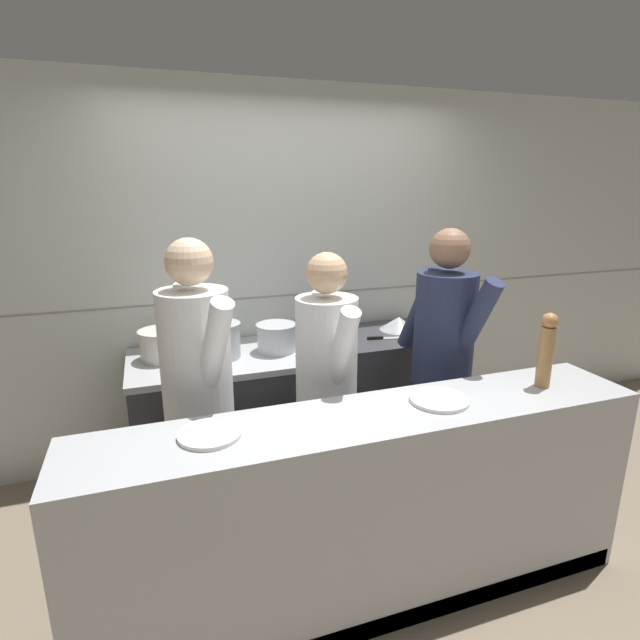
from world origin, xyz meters
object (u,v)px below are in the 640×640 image
(sauce_pot, at_px, (221,340))
(plated_dish_appetiser, at_px, (439,400))
(chef_sous, at_px, (326,385))
(chef_head_cook, at_px, (198,390))
(stock_pot, at_px, (162,344))
(chefs_knife, at_px, (388,338))
(braising_pot, at_px, (276,337))
(chef_line, at_px, (442,358))
(mixing_bowl_steel, at_px, (399,323))
(oven_range, at_px, (223,418))
(plated_dish_main, at_px, (210,434))
(pepper_mill, at_px, (546,349))

(sauce_pot, distance_m, plated_dish_appetiser, 1.46)
(chef_sous, bearing_deg, chef_head_cook, 175.08)
(stock_pot, bearing_deg, chefs_knife, -6.63)
(chefs_knife, distance_m, chef_head_cook, 1.45)
(sauce_pot, height_order, braising_pot, sauce_pot)
(chef_line, bearing_deg, mixing_bowl_steel, 68.59)
(oven_range, xyz_separation_m, braising_pot, (0.37, -0.02, 0.53))
(oven_range, relative_size, plated_dish_main, 4.48)
(oven_range, xyz_separation_m, chef_head_cook, (-0.20, -0.68, 0.51))
(plated_dish_main, distance_m, chef_line, 1.51)
(mixing_bowl_steel, bearing_deg, sauce_pot, -176.06)
(stock_pot, distance_m, chef_line, 1.72)
(chefs_knife, bearing_deg, oven_range, 174.42)
(chefs_knife, relative_size, chef_sous, 0.22)
(chefs_knife, xyz_separation_m, pepper_mill, (0.27, -1.14, 0.26))
(oven_range, xyz_separation_m, plated_dish_appetiser, (0.83, -1.24, 0.54))
(mixing_bowl_steel, bearing_deg, plated_dish_main, -139.76)
(mixing_bowl_steel, height_order, chef_sous, chef_sous)
(oven_range, xyz_separation_m, sauce_pot, (0.02, -0.02, 0.55))
(stock_pot, bearing_deg, sauce_pot, -13.54)
(chef_head_cook, bearing_deg, chef_line, -18.81)
(pepper_mill, relative_size, chef_sous, 0.23)
(braising_pot, relative_size, plated_dish_main, 1.04)
(sauce_pot, bearing_deg, chef_head_cook, -108.03)
(stock_pot, distance_m, chefs_knife, 1.49)
(oven_range, bearing_deg, chef_line, -29.46)
(oven_range, bearing_deg, chefs_knife, -5.58)
(mixing_bowl_steel, relative_size, chef_sous, 0.17)
(plated_dish_appetiser, bearing_deg, chef_line, 56.12)
(plated_dish_main, bearing_deg, oven_range, 80.39)
(mixing_bowl_steel, height_order, chefs_knife, mixing_bowl_steel)
(pepper_mill, bearing_deg, stock_pot, 143.17)
(braising_pot, xyz_separation_m, chef_line, (0.83, -0.66, -0.02))
(chefs_knife, xyz_separation_m, chef_line, (0.07, -0.57, 0.04))
(oven_range, relative_size, braising_pot, 4.29)
(sauce_pot, xyz_separation_m, mixing_bowl_steel, (1.30, 0.09, -0.04))
(plated_dish_appetiser, xyz_separation_m, chef_head_cook, (-1.03, 0.56, -0.03))
(sauce_pot, xyz_separation_m, chef_sous, (0.45, -0.69, -0.09))
(plated_dish_appetiser, bearing_deg, mixing_bowl_steel, 69.75)
(stock_pot, height_order, sauce_pot, sauce_pot)
(stock_pot, distance_m, plated_dish_main, 1.29)
(pepper_mill, bearing_deg, oven_range, 138.43)
(braising_pot, height_order, mixing_bowl_steel, braising_pot)
(mixing_bowl_steel, height_order, pepper_mill, pepper_mill)
(chefs_knife, distance_m, chef_line, 0.58)
(stock_pot, xyz_separation_m, chef_head_cook, (0.14, -0.74, -0.02))
(plated_dish_appetiser, bearing_deg, plated_dish_main, 178.93)
(sauce_pot, relative_size, chef_sous, 0.16)
(plated_dish_appetiser, xyz_separation_m, chef_sous, (-0.36, 0.53, -0.09))
(chefs_knife, xyz_separation_m, plated_dish_main, (-1.35, -1.11, 0.07))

